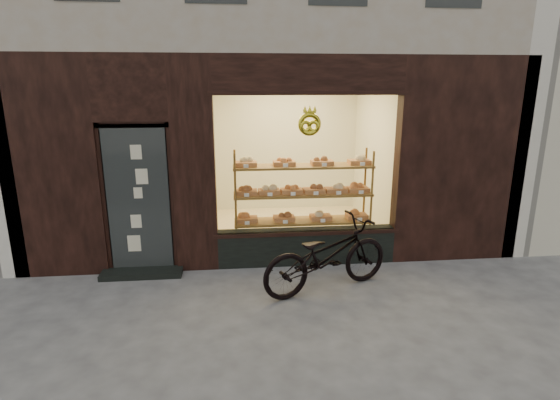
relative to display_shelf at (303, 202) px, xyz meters
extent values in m
plane|color=#474748|center=(-0.45, -2.55, -0.87)|extent=(90.00, 90.00, 0.00)
cube|color=black|center=(0.00, -0.42, -0.60)|extent=(2.70, 0.25, 0.55)
cube|color=#272B2C|center=(-2.45, -0.49, 0.23)|extent=(0.90, 0.04, 2.15)
cube|color=black|center=(-2.45, -0.65, -0.83)|extent=(1.15, 0.35, 0.08)
torus|color=gold|center=(0.00, -0.53, 1.28)|extent=(0.33, 0.07, 0.33)
cube|color=brown|center=(0.00, 0.00, -0.82)|extent=(2.20, 0.45, 0.04)
cube|color=brown|center=(0.00, 0.00, -0.32)|extent=(2.20, 0.45, 0.03)
cube|color=brown|center=(0.00, 0.00, 0.13)|extent=(2.20, 0.45, 0.04)
cube|color=brown|center=(0.00, 0.00, 0.58)|extent=(2.20, 0.45, 0.04)
cylinder|color=brown|center=(-1.07, -0.19, -0.02)|extent=(0.04, 0.04, 1.70)
cylinder|color=brown|center=(1.07, -0.19, -0.02)|extent=(0.04, 0.04, 1.70)
cylinder|color=brown|center=(-1.07, 0.20, -0.02)|extent=(0.04, 0.04, 1.70)
cylinder|color=brown|center=(1.07, 0.20, -0.02)|extent=(0.04, 0.04, 1.70)
cube|color=#905B36|center=(-0.90, 0.00, -0.27)|extent=(0.34, 0.24, 0.07)
sphere|color=#BB6730|center=(-0.90, 0.00, -0.18)|extent=(0.11, 0.11, 0.11)
cube|color=white|center=(-0.90, -0.18, -0.27)|extent=(0.07, 0.01, 0.05)
cube|color=#905B36|center=(-0.30, 0.00, -0.27)|extent=(0.34, 0.24, 0.07)
sphere|color=brown|center=(-0.30, 0.00, -0.18)|extent=(0.11, 0.11, 0.11)
cube|color=white|center=(-0.30, -0.18, -0.27)|extent=(0.08, 0.01, 0.05)
cube|color=#905B36|center=(0.30, 0.00, -0.27)|extent=(0.34, 0.24, 0.07)
sphere|color=beige|center=(0.30, 0.00, -0.18)|extent=(0.11, 0.11, 0.11)
cube|color=white|center=(0.30, -0.18, -0.27)|extent=(0.07, 0.01, 0.05)
cube|color=#905B36|center=(0.90, 0.00, -0.27)|extent=(0.34, 0.24, 0.07)
sphere|color=#BB6730|center=(0.90, 0.00, -0.18)|extent=(0.11, 0.11, 0.11)
cube|color=white|center=(0.90, -0.18, -0.27)|extent=(0.08, 0.01, 0.05)
cube|color=#905B36|center=(-0.90, 0.00, 0.18)|extent=(0.34, 0.24, 0.07)
sphere|color=brown|center=(-0.90, 0.00, 0.27)|extent=(0.11, 0.11, 0.11)
cube|color=white|center=(-0.90, -0.18, 0.18)|extent=(0.07, 0.01, 0.06)
cube|color=#905B36|center=(-0.54, 0.00, 0.18)|extent=(0.34, 0.24, 0.07)
sphere|color=beige|center=(-0.54, 0.00, 0.27)|extent=(0.11, 0.11, 0.11)
cube|color=white|center=(-0.54, -0.18, 0.18)|extent=(0.08, 0.01, 0.06)
cube|color=#905B36|center=(-0.18, 0.00, 0.18)|extent=(0.34, 0.24, 0.07)
sphere|color=#BB6730|center=(-0.18, 0.00, 0.27)|extent=(0.11, 0.11, 0.11)
cube|color=white|center=(-0.18, -0.18, 0.18)|extent=(0.07, 0.01, 0.06)
cube|color=#905B36|center=(0.18, 0.00, 0.18)|extent=(0.34, 0.24, 0.07)
sphere|color=brown|center=(0.18, 0.00, 0.27)|extent=(0.11, 0.11, 0.11)
cube|color=white|center=(0.18, -0.18, 0.18)|extent=(0.07, 0.01, 0.06)
cube|color=#905B36|center=(0.54, 0.00, 0.18)|extent=(0.34, 0.24, 0.07)
sphere|color=beige|center=(0.54, 0.00, 0.27)|extent=(0.11, 0.11, 0.11)
cube|color=white|center=(0.54, -0.18, 0.18)|extent=(0.08, 0.01, 0.06)
cube|color=#905B36|center=(0.90, 0.00, 0.18)|extent=(0.34, 0.24, 0.07)
sphere|color=#BB6730|center=(0.90, 0.00, 0.27)|extent=(0.11, 0.11, 0.11)
cube|color=white|center=(0.90, -0.18, 0.18)|extent=(0.08, 0.01, 0.06)
cube|color=#905B36|center=(-0.90, 0.00, 0.63)|extent=(0.34, 0.24, 0.07)
sphere|color=beige|center=(-0.90, 0.00, 0.72)|extent=(0.11, 0.11, 0.11)
cube|color=white|center=(-0.90, -0.18, 0.63)|extent=(0.07, 0.01, 0.06)
cube|color=#905B36|center=(-0.30, 0.00, 0.63)|extent=(0.34, 0.24, 0.07)
sphere|color=#BB6730|center=(-0.30, 0.00, 0.72)|extent=(0.11, 0.11, 0.11)
cube|color=white|center=(-0.30, -0.18, 0.63)|extent=(0.08, 0.01, 0.06)
cube|color=#905B36|center=(0.30, 0.00, 0.63)|extent=(0.34, 0.24, 0.07)
sphere|color=brown|center=(0.30, 0.00, 0.72)|extent=(0.11, 0.11, 0.11)
cube|color=white|center=(0.30, -0.18, 0.63)|extent=(0.07, 0.01, 0.06)
cube|color=#905B36|center=(0.90, 0.00, 0.63)|extent=(0.34, 0.24, 0.07)
sphere|color=beige|center=(0.90, 0.00, 0.72)|extent=(0.11, 0.11, 0.11)
cube|color=white|center=(0.90, -0.18, 0.63)|extent=(0.08, 0.01, 0.06)
imported|color=black|center=(0.12, -1.36, -0.38)|extent=(1.98, 1.27, 0.98)
camera|label=1|loc=(-1.05, -6.68, 1.82)|focal=28.00mm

